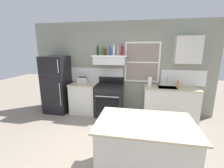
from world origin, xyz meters
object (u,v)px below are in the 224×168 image
Objects in this scene: toaster at (82,80)px; bottle_blue_liqueur at (110,51)px; bottle_red_label_wine at (122,51)px; bottle_brown_stout at (105,52)px; bottle_clear_tall at (114,51)px; stove_range at (110,100)px; bottle_rose_pink at (118,51)px; kitchen_island at (144,149)px; paper_towel_roll at (150,82)px; dish_soap_bottle at (178,84)px; bottle_dark_green_wine at (98,51)px; refrigerator at (57,84)px; bottle_olive_oil_square at (103,51)px.

bottle_blue_liqueur is (0.85, -0.00, 0.86)m from toaster.
bottle_red_label_wine reaches higher than bottle_blue_liqueur.
bottle_brown_stout is 0.25m from bottle_clear_tall.
stove_range is 1.43m from bottle_rose_pink.
bottle_red_label_wine reaches higher than bottle_brown_stout.
kitchen_island is (1.08, -2.15, -1.39)m from bottle_brown_stout.
paper_towel_roll is 0.76m from dish_soap_bottle.
bottle_blue_liqueur is at bearing -7.70° from bottle_dark_green_wine.
bottle_dark_green_wine is at bearing 5.79° from toaster.
bottle_clear_tall is at bearing 33.27° from bottle_blue_liqueur.
bottle_rose_pink reaches higher than stove_range.
bottle_clear_tall is at bearing 4.62° from refrigerator.
toaster is 1.00m from stove_range.
stove_range is at bearing -3.61° from toaster.
bottle_rose_pink is (0.12, 0.01, -0.01)m from bottle_clear_tall.
bottle_dark_green_wine is (0.48, 0.05, 0.86)m from toaster.
toaster reaches higher than kitchen_island.
bottle_clear_tall is 0.12m from bottle_rose_pink.
stove_range reaches higher than kitchen_island.
bottle_red_label_wine is (1.19, 0.07, 0.86)m from toaster.
paper_towel_roll is (1.97, -0.02, 0.04)m from toaster.
stove_range is at bearing -96.80° from bottle_blue_liqueur.
paper_towel_roll is (1.02, -0.08, -0.84)m from bottle_clear_tall.
bottle_blue_liqueur reaches higher than toaster.
bottle_brown_stout is at bearing -169.90° from bottle_red_label_wine.
bottle_olive_oil_square is 0.97× the size of paper_towel_roll.
bottle_rose_pink reaches higher than paper_towel_roll.
stove_range is at bearing 0.80° from refrigerator.
bottle_clear_tall is at bearing 47.79° from stove_range.
bottle_brown_stout is 0.78× the size of bottle_red_label_wine.
toaster is at bearing -178.22° from dish_soap_bottle.
kitchen_island is (1.32, -2.21, -1.41)m from bottle_dark_green_wine.
refrigerator is 1.82m from bottle_brown_stout.
dish_soap_bottle is at bearing 1.78° from toaster.
toaster is 0.27× the size of stove_range.
kitchen_island is (0.62, -2.24, -1.42)m from bottle_red_label_wine.
toaster is 1.10m from bottle_brown_stout.
bottle_clear_tall reaches higher than bottle_brown_stout.
bottle_dark_green_wine is 2.94m from kitchen_island.
toaster is at bearing -174.21° from bottle_dark_green_wine.
kitchen_island is at bearing -63.30° from bottle_brown_stout.
bottle_red_label_wine reaches higher than toaster.
stove_range is 0.78× the size of kitchen_island.
bottle_olive_oil_square is 0.19× the size of kitchen_island.
refrigerator is at bearing -175.77° from bottle_red_label_wine.
bottle_olive_oil_square is 2.28m from dish_soap_bottle.
toaster is 1.02× the size of bottle_dark_green_wine.
toaster is 0.97× the size of bottle_red_label_wine.
bottle_olive_oil_square is 1.58m from paper_towel_roll.
bottle_rose_pink reaches higher than bottle_blue_liqueur.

